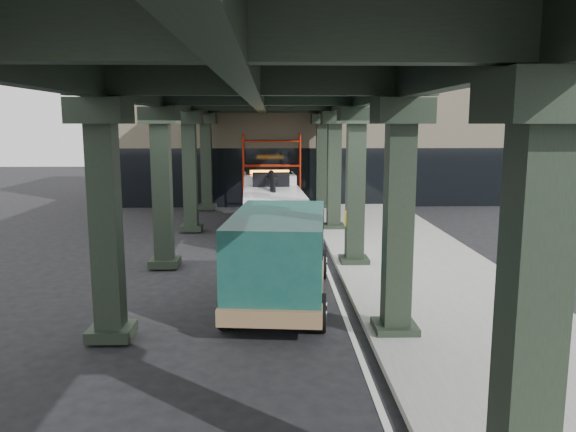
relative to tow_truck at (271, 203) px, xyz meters
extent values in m
plane|color=black|center=(0.03, -7.49, -1.28)|extent=(90.00, 90.00, 0.00)
cube|color=gray|center=(4.53, -5.49, -1.20)|extent=(5.00, 40.00, 0.15)
cube|color=silver|center=(1.73, -5.49, -1.27)|extent=(0.12, 38.00, 0.01)
cube|color=black|center=(2.63, -17.49, 1.22)|extent=(0.55, 0.55, 5.00)
cube|color=black|center=(2.63, -17.49, 3.47)|extent=(1.10, 1.10, 0.50)
cube|color=black|center=(2.63, -11.49, 1.22)|extent=(0.55, 0.55, 5.00)
cube|color=black|center=(2.63, -11.49, 3.47)|extent=(1.10, 1.10, 0.50)
cube|color=black|center=(2.63, -11.49, -1.10)|extent=(0.90, 0.90, 0.24)
cube|color=black|center=(2.63, -5.49, 1.22)|extent=(0.55, 0.55, 5.00)
cube|color=black|center=(2.63, -5.49, 3.47)|extent=(1.10, 1.10, 0.50)
cube|color=black|center=(2.63, -5.49, -1.10)|extent=(0.90, 0.90, 0.24)
cube|color=black|center=(2.63, 0.51, 1.22)|extent=(0.55, 0.55, 5.00)
cube|color=black|center=(2.63, 0.51, 3.47)|extent=(1.10, 1.10, 0.50)
cube|color=black|center=(2.63, 0.51, -1.10)|extent=(0.90, 0.90, 0.24)
cube|color=black|center=(2.63, 6.51, 1.22)|extent=(0.55, 0.55, 5.00)
cube|color=black|center=(2.63, 6.51, 3.47)|extent=(1.10, 1.10, 0.50)
cube|color=black|center=(2.63, 6.51, -1.10)|extent=(0.90, 0.90, 0.24)
cube|color=black|center=(-3.37, -11.49, 1.22)|extent=(0.55, 0.55, 5.00)
cube|color=black|center=(-3.37, -11.49, 3.47)|extent=(1.10, 1.10, 0.50)
cube|color=black|center=(-3.37, -11.49, -1.10)|extent=(0.90, 0.90, 0.24)
cube|color=black|center=(-3.37, -5.49, 1.22)|extent=(0.55, 0.55, 5.00)
cube|color=black|center=(-3.37, -5.49, 3.47)|extent=(1.10, 1.10, 0.50)
cube|color=black|center=(-3.37, -5.49, -1.10)|extent=(0.90, 0.90, 0.24)
cube|color=black|center=(-3.37, 0.51, 1.22)|extent=(0.55, 0.55, 5.00)
cube|color=black|center=(-3.37, 0.51, 3.47)|extent=(1.10, 1.10, 0.50)
cube|color=black|center=(-3.37, 0.51, -1.10)|extent=(0.90, 0.90, 0.24)
cube|color=black|center=(-3.37, 6.51, 1.22)|extent=(0.55, 0.55, 5.00)
cube|color=black|center=(-3.37, 6.51, 3.47)|extent=(1.10, 1.10, 0.50)
cube|color=black|center=(-3.37, 6.51, -1.10)|extent=(0.90, 0.90, 0.24)
cube|color=black|center=(2.63, -5.49, 4.27)|extent=(0.35, 32.00, 1.10)
cube|color=black|center=(-3.37, -5.49, 4.27)|extent=(0.35, 32.00, 1.10)
cube|color=black|center=(-0.37, -5.49, 4.27)|extent=(0.35, 32.00, 1.10)
cube|color=black|center=(-0.37, -5.49, 4.97)|extent=(7.40, 32.00, 0.30)
cube|color=#C6B793|center=(2.03, 12.51, 2.72)|extent=(22.00, 10.00, 8.00)
cylinder|color=red|center=(-1.47, 7.41, 0.72)|extent=(0.08, 0.08, 4.00)
cylinder|color=red|center=(-1.47, 6.61, 0.72)|extent=(0.08, 0.08, 4.00)
cylinder|color=red|center=(1.53, 7.41, 0.72)|extent=(0.08, 0.08, 4.00)
cylinder|color=red|center=(1.53, 6.61, 0.72)|extent=(0.08, 0.08, 4.00)
cylinder|color=red|center=(0.03, 7.41, -0.28)|extent=(3.00, 0.08, 0.08)
cylinder|color=red|center=(0.03, 7.41, 1.02)|extent=(3.00, 0.08, 0.08)
cylinder|color=red|center=(0.03, 7.41, 2.32)|extent=(3.00, 0.08, 0.08)
cube|color=black|center=(0.02, -0.49, -0.62)|extent=(1.25, 7.12, 0.24)
cube|color=white|center=(-0.08, 1.92, 0.19)|extent=(2.32, 2.36, 1.70)
cube|color=white|center=(-0.13, 2.91, -0.28)|extent=(2.25, 0.76, 0.85)
cube|color=black|center=(-0.09, 2.15, 0.66)|extent=(2.13, 1.32, 0.80)
cube|color=white|center=(0.07, -1.58, 0.00)|extent=(2.47, 4.82, 1.32)
cube|color=orange|center=(-0.07, 1.73, 1.13)|extent=(1.71, 0.34, 0.15)
cube|color=black|center=(-0.01, 0.31, 0.94)|extent=(1.54, 0.63, 0.57)
cylinder|color=black|center=(0.06, -1.39, 0.71)|extent=(0.37, 3.31, 1.27)
cube|color=black|center=(0.17, -3.99, -0.95)|extent=(0.34, 1.33, 0.17)
cube|color=black|center=(0.20, -4.65, -0.99)|extent=(1.52, 0.30, 0.17)
cylinder|color=black|center=(-1.13, 2.15, -0.76)|extent=(0.38, 1.05, 1.04)
cylinder|color=silver|center=(-1.13, 2.15, -0.76)|extent=(0.39, 0.59, 0.57)
cylinder|color=black|center=(0.94, 2.24, -0.76)|extent=(0.38, 1.05, 1.04)
cylinder|color=silver|center=(0.94, 2.24, -0.76)|extent=(0.39, 0.59, 0.57)
cylinder|color=black|center=(-1.00, -0.96, -0.76)|extent=(0.38, 1.05, 1.04)
cylinder|color=silver|center=(-1.00, -0.96, -0.76)|extent=(0.39, 0.59, 0.57)
cylinder|color=black|center=(1.08, -0.87, -0.76)|extent=(0.38, 1.05, 1.04)
cylinder|color=silver|center=(1.08, -0.87, -0.76)|extent=(0.39, 0.59, 0.57)
cylinder|color=black|center=(-0.95, -2.19, -0.76)|extent=(0.38, 1.05, 1.04)
cylinder|color=silver|center=(-0.95, -2.19, -0.76)|extent=(0.39, 0.59, 0.57)
cylinder|color=black|center=(1.13, -2.10, -0.76)|extent=(0.38, 1.05, 1.04)
cylinder|color=silver|center=(1.13, -2.10, -0.76)|extent=(0.39, 0.59, 0.57)
cube|color=#12433C|center=(0.45, -6.74, -0.31)|extent=(2.19, 1.32, 0.92)
cube|color=#12433C|center=(0.17, -9.53, 0.10)|extent=(2.58, 4.78, 1.99)
cube|color=olive|center=(0.21, -9.12, -0.72)|extent=(2.73, 5.90, 0.36)
cube|color=black|center=(0.41, -7.14, 0.51)|extent=(2.02, 0.63, 0.85)
cube|color=black|center=(0.20, -9.22, 0.61)|extent=(2.52, 3.87, 0.56)
cube|color=silver|center=(0.50, -6.20, -0.72)|extent=(2.04, 0.32, 0.31)
cylinder|color=black|center=(-0.57, -6.69, -0.85)|extent=(0.37, 0.88, 0.86)
cylinder|color=silver|center=(-0.57, -6.69, -0.85)|extent=(0.37, 0.50, 0.47)
cylinder|color=black|center=(1.46, -6.89, -0.85)|extent=(0.37, 0.88, 0.86)
cylinder|color=silver|center=(1.46, -6.89, -0.85)|extent=(0.37, 0.50, 0.47)
cylinder|color=black|center=(-0.99, -10.95, -0.85)|extent=(0.37, 0.88, 0.86)
cylinder|color=silver|center=(-0.99, -10.95, -0.85)|extent=(0.37, 0.50, 0.47)
cylinder|color=black|center=(1.04, -11.15, -0.85)|extent=(0.37, 0.88, 0.86)
cylinder|color=silver|center=(1.04, -11.15, -0.85)|extent=(0.37, 0.50, 0.47)
camera|label=1|loc=(0.01, -22.84, 3.22)|focal=35.00mm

